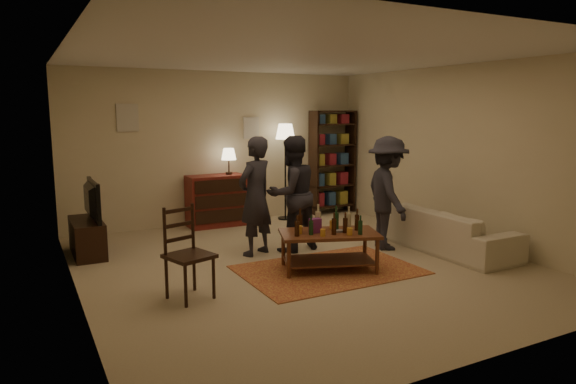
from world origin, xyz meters
TOP-DOWN VIEW (x-y plane):
  - floor at (0.00, 0.00)m, footprint 6.00×6.00m
  - room_shell at (-0.65, 2.98)m, footprint 6.00×6.00m
  - rug at (0.17, -0.39)m, footprint 2.20×1.50m
  - coffee_table at (0.17, -0.39)m, footprint 1.37×1.05m
  - dining_chair at (-1.70, -0.47)m, footprint 0.56×0.56m
  - tv_stand at (-2.44, 1.80)m, footprint 0.40×1.00m
  - dresser at (-0.19, 2.71)m, footprint 1.00×0.50m
  - bookshelf at (2.25, 2.78)m, footprint 0.90×0.34m
  - floor_lamp at (1.14, 2.65)m, footprint 0.36×0.36m
  - sofa at (2.20, -0.40)m, footprint 0.81×2.08m
  - person_left at (-0.34, 0.72)m, footprint 0.72×0.62m
  - person_right at (0.21, 0.68)m, footprint 0.89×0.73m
  - person_by_sofa at (1.50, 0.12)m, footprint 0.90×1.20m

SIDE VIEW (x-z plane):
  - floor at x=0.00m, z-range 0.00..0.00m
  - rug at x=0.17m, z-range 0.00..0.01m
  - sofa at x=2.20m, z-range 0.00..0.61m
  - tv_stand at x=-2.44m, z-range -0.14..0.91m
  - coffee_table at x=0.17m, z-range 0.01..0.85m
  - dresser at x=-0.19m, z-range -0.20..1.16m
  - dining_chair at x=-1.70m, z-range 0.03..1.05m
  - person_by_sofa at x=1.50m, z-range 0.00..1.65m
  - person_right at x=0.21m, z-range 0.00..1.66m
  - person_left at x=-0.34m, z-range 0.00..1.67m
  - bookshelf at x=2.25m, z-range 0.03..2.04m
  - floor_lamp at x=1.14m, z-range 0.62..2.40m
  - room_shell at x=-0.65m, z-range -1.19..4.81m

